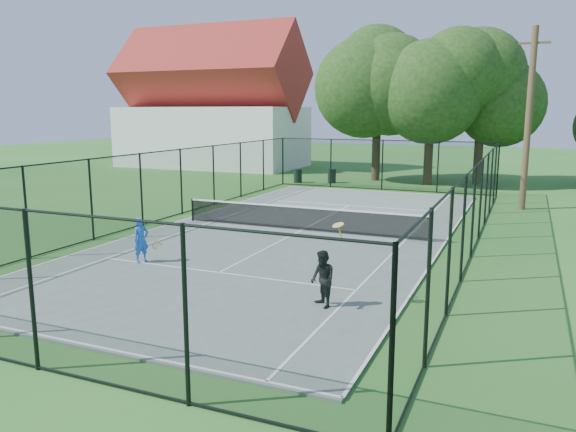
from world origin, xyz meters
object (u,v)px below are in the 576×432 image
at_px(player_blue, 141,240).
at_px(player_black, 323,279).
at_px(tennis_net, 301,217).
at_px(trash_bin_right, 332,176).
at_px(trash_bin_left, 298,176).
at_px(utility_pole, 529,119).

height_order(player_blue, player_black, player_black).
height_order(tennis_net, trash_bin_right, tennis_net).
distance_m(player_blue, player_black, 6.71).
distance_m(trash_bin_left, player_black, 24.21).
bearing_deg(trash_bin_left, tennis_net, -67.30).
xyz_separation_m(tennis_net, trash_bin_left, (-5.96, 14.25, -0.12)).
bearing_deg(utility_pole, tennis_net, -131.20).
distance_m(utility_pole, player_blue, 19.00).
height_order(tennis_net, player_blue, player_blue).
distance_m(tennis_net, player_black, 8.76).
relative_size(trash_bin_left, player_blue, 0.64).
xyz_separation_m(tennis_net, trash_bin_right, (-3.86, 15.02, -0.11)).
height_order(trash_bin_left, player_black, player_black).
height_order(utility_pole, player_blue, utility_pole).
relative_size(trash_bin_left, trash_bin_right, 0.97).
xyz_separation_m(trash_bin_left, utility_pole, (13.84, -5.25, 3.86)).
bearing_deg(trash_bin_left, utility_pole, -20.79).
xyz_separation_m(player_blue, player_black, (6.51, -1.62, -0.00)).
bearing_deg(trash_bin_right, player_black, -71.74).
bearing_deg(tennis_net, trash_bin_left, 112.70).
xyz_separation_m(trash_bin_right, player_black, (7.57, -22.96, 0.28)).
bearing_deg(tennis_net, trash_bin_right, 104.39).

